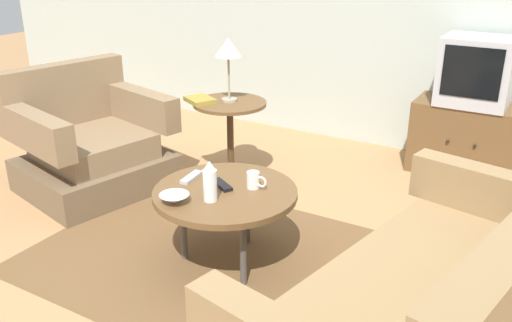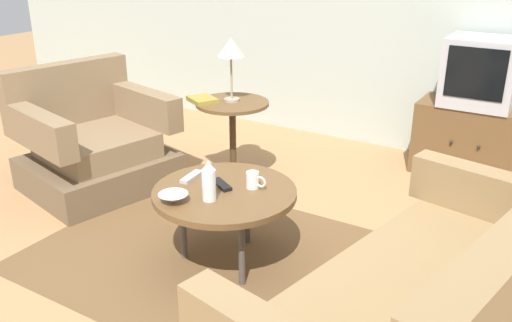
% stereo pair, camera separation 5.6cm
% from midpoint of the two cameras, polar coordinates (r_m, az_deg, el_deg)
% --- Properties ---
extents(ground_plane, '(16.00, 16.00, 0.00)m').
position_cam_midpoint_polar(ground_plane, '(3.17, -4.43, -11.40)').
color(ground_plane, '#AD7F51').
extents(area_rug, '(2.23, 1.57, 0.00)m').
position_cam_midpoint_polar(area_rug, '(3.27, -2.59, -10.19)').
color(area_rug, brown).
rests_on(area_rug, ground).
extents(armchair, '(1.06, 1.15, 0.89)m').
position_cam_midpoint_polar(armchair, '(4.27, -16.07, 1.54)').
color(armchair, brown).
rests_on(armchair, ground).
extents(couch, '(1.27, 1.92, 0.94)m').
position_cam_midpoint_polar(couch, '(2.46, 18.31, -15.11)').
color(couch, brown).
rests_on(couch, ground).
extents(coffee_table, '(0.80, 0.80, 0.46)m').
position_cam_midpoint_polar(coffee_table, '(3.07, -2.74, -3.53)').
color(coffee_table, brown).
rests_on(coffee_table, ground).
extents(side_table, '(0.54, 0.54, 0.63)m').
position_cam_midpoint_polar(side_table, '(4.12, -2.04, 3.82)').
color(side_table, brown).
rests_on(side_table, ground).
extents(tv_stand, '(0.82, 0.46, 0.56)m').
position_cam_midpoint_polar(tv_stand, '(4.63, 21.56, 2.06)').
color(tv_stand, brown).
rests_on(tv_stand, ground).
extents(television, '(0.51, 0.43, 0.51)m').
position_cam_midpoint_polar(television, '(4.47, 22.47, 8.46)').
color(television, '#B7B7BC').
rests_on(television, tv_stand).
extents(table_lamp, '(0.20, 0.20, 0.46)m').
position_cam_midpoint_polar(table_lamp, '(4.00, -2.19, 11.35)').
color(table_lamp, '#9E937A').
rests_on(table_lamp, side_table).
extents(vase, '(0.07, 0.07, 0.22)m').
position_cam_midpoint_polar(vase, '(2.90, -4.33, -2.09)').
color(vase, white).
rests_on(vase, coffee_table).
extents(mug, '(0.12, 0.07, 0.09)m').
position_cam_midpoint_polar(mug, '(3.05, 0.24, -1.98)').
color(mug, white).
rests_on(mug, coffee_table).
extents(bowl, '(0.16, 0.16, 0.05)m').
position_cam_midpoint_polar(bowl, '(2.93, -7.96, -3.80)').
color(bowl, silver).
rests_on(bowl, coffee_table).
extents(tv_remote_dark, '(0.17, 0.13, 0.02)m').
position_cam_midpoint_polar(tv_remote_dark, '(3.09, -3.06, -2.43)').
color(tv_remote_dark, black).
rests_on(tv_remote_dark, coffee_table).
extents(tv_remote_silver, '(0.07, 0.18, 0.02)m').
position_cam_midpoint_polar(tv_remote_silver, '(3.21, -6.17, -1.62)').
color(tv_remote_silver, '#B2B2B7').
rests_on(tv_remote_silver, coffee_table).
extents(book, '(0.27, 0.25, 0.03)m').
position_cam_midpoint_polar(book, '(4.08, -5.14, 6.31)').
color(book, olive).
rests_on(book, side_table).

